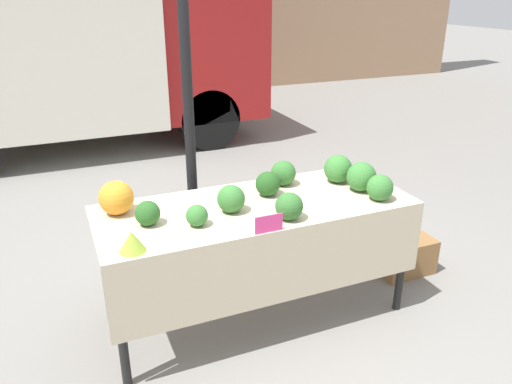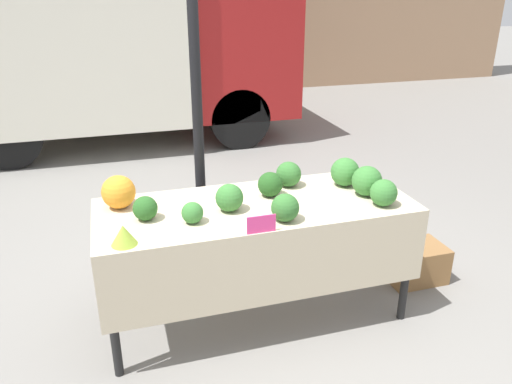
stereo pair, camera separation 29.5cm
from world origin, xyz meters
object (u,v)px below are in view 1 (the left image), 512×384
orange_cauliflower (116,198)px  produce_crate (403,254)px  price_sign (269,224)px  parked_truck (74,44)px

orange_cauliflower → produce_crate: bearing=-3.3°
price_sign → produce_crate: bearing=18.3°
orange_cauliflower → produce_crate: (2.01, -0.12, -0.75)m
orange_cauliflower → produce_crate: size_ratio=0.48×
parked_truck → produce_crate: parked_truck is taller
parked_truck → price_sign: size_ratio=26.76×
parked_truck → orange_cauliflower: size_ratio=21.61×
parked_truck → produce_crate: bearing=-66.9°
produce_crate → parked_truck: bearing=113.1°
price_sign → produce_crate: 1.55m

